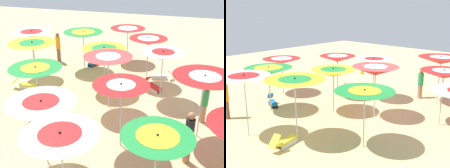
% 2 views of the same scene
% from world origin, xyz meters
% --- Properties ---
extents(ground, '(40.66, 40.66, 0.04)m').
position_xyz_m(ground, '(0.00, 0.00, -0.02)').
color(ground, '#D1B57F').
extents(beach_umbrella_0, '(1.97, 1.97, 2.53)m').
position_xyz_m(beach_umbrella_0, '(2.56, 5.08, 2.30)').
color(beach_umbrella_0, '#B2B2B7').
rests_on(beach_umbrella_0, ground).
extents(beach_umbrella_1, '(2.21, 2.21, 2.50)m').
position_xyz_m(beach_umbrella_1, '(0.83, 4.06, 2.29)').
color(beach_umbrella_1, '#B2B2B7').
rests_on(beach_umbrella_1, ground).
extents(beach_umbrella_2, '(2.14, 2.14, 2.22)m').
position_xyz_m(beach_umbrella_2, '(-1.31, 2.71, 1.99)').
color(beach_umbrella_2, '#B2B2B7').
rests_on(beach_umbrella_2, ground).
extents(beach_umbrella_3, '(2.15, 2.15, 2.37)m').
position_xyz_m(beach_umbrella_3, '(-4.06, 0.95, 2.12)').
color(beach_umbrella_3, '#B2B2B7').
rests_on(beach_umbrella_3, ground).
extents(beach_umbrella_4, '(1.97, 1.97, 2.44)m').
position_xyz_m(beach_umbrella_4, '(-5.52, -0.37, 2.20)').
color(beach_umbrella_4, '#B2B2B7').
rests_on(beach_umbrella_4, ground).
extents(beach_umbrella_5, '(2.25, 2.25, 2.23)m').
position_xyz_m(beach_umbrella_5, '(4.31, 2.84, 2.00)').
color(beach_umbrella_5, '#B2B2B7').
rests_on(beach_umbrella_5, ground).
extents(beach_umbrella_6, '(2.11, 2.11, 2.18)m').
position_xyz_m(beach_umbrella_6, '(1.98, 0.87, 1.94)').
color(beach_umbrella_6, '#B2B2B7').
rests_on(beach_umbrella_6, ground).
extents(beach_umbrella_7, '(2.07, 2.07, 2.46)m').
position_xyz_m(beach_umbrella_7, '(0.13, 0.11, 2.19)').
color(beach_umbrella_7, '#B2B2B7').
rests_on(beach_umbrella_7, ground).
extents(beach_umbrella_8, '(1.92, 1.92, 2.47)m').
position_xyz_m(beach_umbrella_8, '(-2.44, -1.11, 2.24)').
color(beach_umbrella_8, '#B2B2B7').
rests_on(beach_umbrella_8, ground).
extents(beach_umbrella_9, '(1.97, 1.97, 2.13)m').
position_xyz_m(beach_umbrella_9, '(-4.51, -2.62, 1.92)').
color(beach_umbrella_9, '#B2B2B7').
rests_on(beach_umbrella_9, ground).
extents(beach_umbrella_10, '(2.12, 2.12, 2.13)m').
position_xyz_m(beach_umbrella_10, '(6.20, 0.69, 1.92)').
color(beach_umbrella_10, '#B2B2B7').
rests_on(beach_umbrella_10, ground).
extents(beach_umbrella_11, '(1.96, 1.96, 2.39)m').
position_xyz_m(beach_umbrella_11, '(3.47, -1.02, 2.17)').
color(beach_umbrella_11, '#B2B2B7').
rests_on(beach_umbrella_11, ground).
extents(beach_umbrella_12, '(1.98, 1.98, 2.32)m').
position_xyz_m(beach_umbrella_12, '(1.75, -1.98, 2.06)').
color(beach_umbrella_12, '#B2B2B7').
rests_on(beach_umbrella_12, ground).
extents(beach_umbrella_13, '(2.26, 2.26, 2.53)m').
position_xyz_m(beach_umbrella_13, '(-1.11, -3.76, 2.29)').
color(beach_umbrella_13, '#B2B2B7').
rests_on(beach_umbrella_13, ground).
extents(lounger_1, '(1.20, 0.73, 0.58)m').
position_xyz_m(lounger_1, '(4.85, 2.37, 0.20)').
color(lounger_1, '#333338').
rests_on(lounger_1, ground).
extents(lounger_3, '(0.59, 1.23, 0.60)m').
position_xyz_m(lounger_3, '(3.84, -1.75, 0.20)').
color(lounger_3, silver).
rests_on(lounger_3, ground).
extents(lounger_4, '(1.10, 1.11, 0.55)m').
position_xyz_m(lounger_4, '(2.42, -1.54, 0.19)').
color(lounger_4, silver).
rests_on(lounger_4, ground).
extents(lounger_5, '(0.60, 1.33, 0.63)m').
position_xyz_m(lounger_5, '(0.82, 4.64, 0.21)').
color(lounger_5, silver).
rests_on(lounger_5, ground).
extents(beachgoer_0, '(0.30, 0.30, 1.89)m').
position_xyz_m(beachgoer_0, '(-2.73, -3.44, 1.00)').
color(beachgoer_0, '#A3704C').
rests_on(beachgoer_0, ground).
extents(beachgoer_1, '(0.30, 0.30, 1.79)m').
position_xyz_m(beachgoer_1, '(4.91, 4.78, 0.94)').
color(beachgoer_1, brown).
rests_on(beachgoer_1, ground).
extents(beachgoer_2, '(0.30, 0.30, 1.63)m').
position_xyz_m(beachgoer_2, '(-0.01, -3.93, 0.85)').
color(beachgoer_2, '#A3704C').
rests_on(beachgoer_2, ground).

